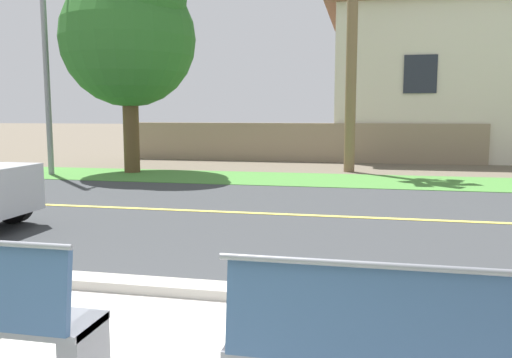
% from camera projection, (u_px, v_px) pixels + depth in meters
% --- Properties ---
extents(ground_plane, '(140.00, 140.00, 0.00)m').
position_uv_depth(ground_plane, '(303.00, 201.00, 10.46)').
color(ground_plane, '#665B4C').
extents(curb_edge, '(44.00, 0.30, 0.11)m').
position_uv_depth(curb_edge, '(234.00, 292.00, 4.97)').
color(curb_edge, '#ADA89E').
rests_on(curb_edge, ground_plane).
extents(street_asphalt, '(52.00, 8.00, 0.01)m').
position_uv_depth(street_asphalt, '(293.00, 215.00, 9.01)').
color(street_asphalt, '#383A3D').
rests_on(street_asphalt, ground_plane).
extents(road_centre_line, '(48.00, 0.14, 0.01)m').
position_uv_depth(road_centre_line, '(293.00, 215.00, 9.01)').
color(road_centre_line, '#E0CC4C').
rests_on(road_centre_line, ground_plane).
extents(far_verge_grass, '(48.00, 2.80, 0.02)m').
position_uv_depth(far_verge_grass, '(318.00, 180.00, 13.74)').
color(far_verge_grass, '#478438').
rests_on(far_verge_grass, ground_plane).
extents(bench_right, '(1.81, 0.48, 1.01)m').
position_uv_depth(bench_right, '(388.00, 354.00, 2.83)').
color(bench_right, slate).
rests_on(bench_right, ground_plane).
extents(streetlamp, '(0.24, 2.10, 7.99)m').
position_uv_depth(streetlamp, '(47.00, 14.00, 14.50)').
color(streetlamp, gray).
rests_on(streetlamp, ground_plane).
extents(shade_tree_far_left, '(3.87, 3.87, 6.39)m').
position_uv_depth(shade_tree_far_left, '(131.00, 29.00, 14.83)').
color(shade_tree_far_left, brown).
rests_on(shade_tree_far_left, ground_plane).
extents(garden_wall, '(13.00, 0.36, 1.40)m').
position_uv_depth(garden_wall, '(298.00, 142.00, 18.91)').
color(garden_wall, gray).
rests_on(garden_wall, ground_plane).
extents(house_across_street, '(11.39, 6.91, 6.20)m').
position_uv_depth(house_across_street, '(475.00, 77.00, 20.37)').
color(house_across_street, beige).
rests_on(house_across_street, ground_plane).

